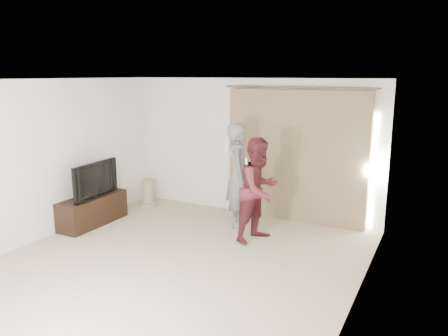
{
  "coord_description": "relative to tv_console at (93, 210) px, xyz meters",
  "views": [
    {
      "loc": [
        3.3,
        -4.81,
        2.67
      ],
      "look_at": [
        0.21,
        1.2,
        1.21
      ],
      "focal_mm": 35.0,
      "sensor_mm": 36.0,
      "label": 1
    }
  ],
  "objects": [
    {
      "name": "tv",
      "position": [
        0.0,
        0.0,
        0.58
      ],
      "size": [
        0.2,
        1.11,
        0.63
      ],
      "primitive_type": "imported",
      "rotation": [
        0.0,
        0.0,
        1.63
      ],
      "color": "black",
      "rests_on": "tv_console"
    },
    {
      "name": "curtain",
      "position": [
        3.18,
        1.86,
        0.94
      ],
      "size": [
        2.8,
        0.11,
        2.46
      ],
      "color": "#947B5B",
      "rests_on": "ground"
    },
    {
      "name": "person_man",
      "position": [
        2.36,
        1.18,
        0.67
      ],
      "size": [
        0.66,
        0.79,
        1.85
      ],
      "color": "slate",
      "rests_on": "ground"
    },
    {
      "name": "person_woman",
      "position": [
        2.96,
        0.67,
        0.59
      ],
      "size": [
        0.87,
        0.98,
        1.69
      ],
      "color": "#5B2028",
      "rests_on": "ground"
    },
    {
      "name": "ceiling",
      "position": [
        2.27,
        -0.82,
        2.34
      ],
      "size": [
        5.0,
        5.5,
        0.01
      ],
      "primitive_type": "cube",
      "color": "white",
      "rests_on": "wall_back"
    },
    {
      "name": "wall_left",
      "position": [
        -0.23,
        -0.82,
        1.04
      ],
      "size": [
        0.04,
        5.5,
        2.6
      ],
      "color": "white",
      "rests_on": "ground"
    },
    {
      "name": "wall_back",
      "position": [
        2.27,
        1.93,
        1.04
      ],
      "size": [
        5.0,
        0.04,
        2.6
      ],
      "primitive_type": "cube",
      "color": "white",
      "rests_on": "ground"
    },
    {
      "name": "floor",
      "position": [
        2.27,
        -0.82,
        -0.26
      ],
      "size": [
        5.5,
        5.5,
        0.0
      ],
      "primitive_type": "plane",
      "color": "#BEB08E",
      "rests_on": "ground"
    },
    {
      "name": "scratching_post",
      "position": [
        0.17,
        1.4,
        -0.04
      ],
      "size": [
        0.41,
        0.41,
        0.55
      ],
      "color": "tan",
      "rests_on": "ground"
    },
    {
      "name": "tv_console",
      "position": [
        0.0,
        0.0,
        0.0
      ],
      "size": [
        0.47,
        1.35,
        0.52
      ],
      "primitive_type": "cube",
      "color": "black",
      "rests_on": "ground"
    }
  ]
}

